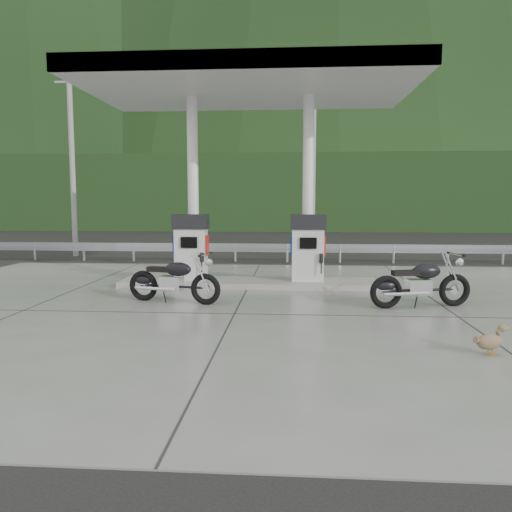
# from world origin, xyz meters

# --- Properties ---
(ground) EXTENTS (160.00, 160.00, 0.00)m
(ground) POSITION_xyz_m (0.00, 0.00, 0.00)
(ground) COLOR black
(ground) RESTS_ON ground
(forecourt_apron) EXTENTS (18.00, 14.00, 0.02)m
(forecourt_apron) POSITION_xyz_m (0.00, 0.00, 0.01)
(forecourt_apron) COLOR slate
(forecourt_apron) RESTS_ON ground
(pump_island) EXTENTS (7.00, 1.40, 0.15)m
(pump_island) POSITION_xyz_m (0.00, 2.50, 0.10)
(pump_island) COLOR gray
(pump_island) RESTS_ON forecourt_apron
(gas_pump_left) EXTENTS (0.95, 0.55, 1.80)m
(gas_pump_left) POSITION_xyz_m (-1.60, 2.50, 1.07)
(gas_pump_left) COLOR silver
(gas_pump_left) RESTS_ON pump_island
(gas_pump_right) EXTENTS (0.95, 0.55, 1.80)m
(gas_pump_right) POSITION_xyz_m (1.60, 2.50, 1.07)
(gas_pump_right) COLOR silver
(gas_pump_right) RESTS_ON pump_island
(canopy_column_left) EXTENTS (0.30, 0.30, 5.00)m
(canopy_column_left) POSITION_xyz_m (-1.60, 2.90, 2.67)
(canopy_column_left) COLOR white
(canopy_column_left) RESTS_ON pump_island
(canopy_column_right) EXTENTS (0.30, 0.30, 5.00)m
(canopy_column_right) POSITION_xyz_m (1.60, 2.90, 2.67)
(canopy_column_right) COLOR white
(canopy_column_right) RESTS_ON pump_island
(canopy_roof) EXTENTS (8.50, 5.00, 0.40)m
(canopy_roof) POSITION_xyz_m (0.00, 2.50, 5.37)
(canopy_roof) COLOR silver
(canopy_roof) RESTS_ON canopy_column_left
(guardrail) EXTENTS (26.00, 0.16, 1.42)m
(guardrail) POSITION_xyz_m (0.00, 8.00, 0.71)
(guardrail) COLOR #9B9CA2
(guardrail) RESTS_ON ground
(road) EXTENTS (60.00, 7.00, 0.01)m
(road) POSITION_xyz_m (0.00, 11.50, 0.00)
(road) COLOR black
(road) RESTS_ON ground
(utility_pole_a) EXTENTS (0.22, 0.22, 8.00)m
(utility_pole_a) POSITION_xyz_m (-8.00, 9.50, 4.00)
(utility_pole_a) COLOR gray
(utility_pole_a) RESTS_ON ground
(utility_pole_b) EXTENTS (0.22, 0.22, 8.00)m
(utility_pole_b) POSITION_xyz_m (2.00, 9.50, 4.00)
(utility_pole_b) COLOR gray
(utility_pole_b) RESTS_ON ground
(tree_band) EXTENTS (80.00, 6.00, 6.00)m
(tree_band) POSITION_xyz_m (0.00, 30.00, 3.00)
(tree_band) COLOR black
(tree_band) RESTS_ON ground
(forested_hills) EXTENTS (100.00, 40.00, 140.00)m
(forested_hills) POSITION_xyz_m (0.00, 60.00, 0.00)
(forested_hills) COLOR black
(forested_hills) RESTS_ON ground
(motorcycle_left) EXTENTS (2.22, 1.13, 1.01)m
(motorcycle_left) POSITION_xyz_m (-1.51, 0.07, 0.52)
(motorcycle_left) COLOR black
(motorcycle_left) RESTS_ON forecourt_apron
(motorcycle_right) EXTENTS (2.26, 1.14, 1.02)m
(motorcycle_right) POSITION_xyz_m (3.98, -0.05, 0.53)
(motorcycle_right) COLOR black
(motorcycle_right) RESTS_ON forecourt_apron
(duck) EXTENTS (0.56, 0.33, 0.39)m
(duck) POSITION_xyz_m (4.14, -3.47, 0.22)
(duck) COLOR brown
(duck) RESTS_ON forecourt_apron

